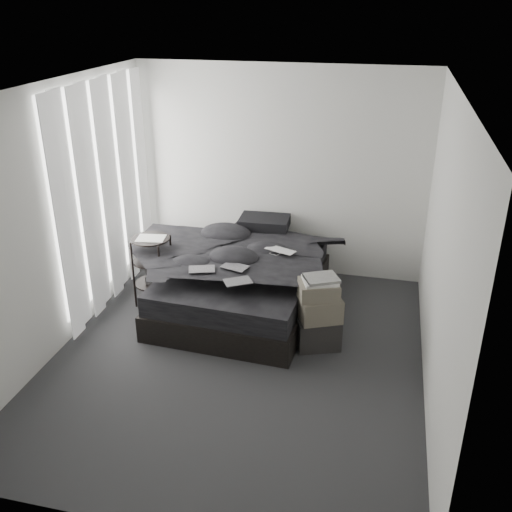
% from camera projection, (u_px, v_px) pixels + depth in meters
% --- Properties ---
extents(floor, '(3.60, 4.20, 0.01)m').
position_uv_depth(floor, '(238.00, 356.00, 5.71)').
color(floor, '#2B2B2D').
rests_on(floor, ground).
extents(ceiling, '(3.60, 4.20, 0.01)m').
position_uv_depth(ceiling, '(233.00, 89.00, 4.62)').
color(ceiling, white).
rests_on(ceiling, ground).
extents(wall_back, '(3.60, 0.01, 2.60)m').
position_uv_depth(wall_back, '(280.00, 173.00, 7.02)').
color(wall_back, silver).
rests_on(wall_back, ground).
extents(wall_front, '(3.60, 0.01, 2.60)m').
position_uv_depth(wall_front, '(141.00, 372.00, 3.31)').
color(wall_front, silver).
rests_on(wall_front, ground).
extents(wall_left, '(0.01, 4.20, 2.60)m').
position_uv_depth(wall_left, '(57.00, 220.00, 5.54)').
color(wall_left, silver).
rests_on(wall_left, ground).
extents(wall_right, '(0.01, 4.20, 2.60)m').
position_uv_depth(wall_right, '(442.00, 256.00, 4.79)').
color(wall_right, silver).
rests_on(wall_right, ground).
extents(window_left, '(0.02, 2.00, 2.30)m').
position_uv_depth(window_left, '(102.00, 188.00, 6.31)').
color(window_left, white).
rests_on(window_left, wall_left).
extents(curtain_left, '(0.06, 2.12, 2.48)m').
position_uv_depth(curtain_left, '(107.00, 194.00, 6.33)').
color(curtain_left, white).
rests_on(curtain_left, wall_left).
extents(bed, '(1.75, 2.24, 0.29)m').
position_uv_depth(bed, '(243.00, 294.00, 6.59)').
color(bed, black).
rests_on(bed, floor).
extents(mattress, '(1.68, 2.17, 0.23)m').
position_uv_depth(mattress, '(243.00, 274.00, 6.48)').
color(mattress, black).
rests_on(mattress, bed).
extents(duvet, '(1.69, 1.92, 0.25)m').
position_uv_depth(duvet, '(241.00, 257.00, 6.34)').
color(duvet, black).
rests_on(duvet, mattress).
extents(pillow_lower, '(0.67, 0.48, 0.15)m').
position_uv_depth(pillow_lower, '(259.00, 232.00, 7.14)').
color(pillow_lower, black).
rests_on(pillow_lower, mattress).
extents(pillow_upper, '(0.62, 0.44, 0.14)m').
position_uv_depth(pillow_upper, '(264.00, 223.00, 7.05)').
color(pillow_upper, black).
rests_on(pillow_upper, pillow_lower).
extents(laptop, '(0.40, 0.33, 0.03)m').
position_uv_depth(laptop, '(278.00, 246.00, 6.27)').
color(laptop, silver).
rests_on(laptop, duvet).
extents(comic_a, '(0.31, 0.25, 0.01)m').
position_uv_depth(comic_a, '(201.00, 262.00, 5.90)').
color(comic_a, black).
rests_on(comic_a, duvet).
extents(comic_b, '(0.31, 0.24, 0.01)m').
position_uv_depth(comic_b, '(235.00, 259.00, 5.95)').
color(comic_b, black).
rests_on(comic_b, duvet).
extents(comic_c, '(0.32, 0.29, 0.01)m').
position_uv_depth(comic_c, '(238.00, 273.00, 5.64)').
color(comic_c, black).
rests_on(comic_c, duvet).
extents(side_stand, '(0.45, 0.45, 0.80)m').
position_uv_depth(side_stand, '(153.00, 271.00, 6.56)').
color(side_stand, black).
rests_on(side_stand, floor).
extents(papers, '(0.34, 0.27, 0.02)m').
position_uv_depth(papers, '(151.00, 239.00, 6.38)').
color(papers, white).
rests_on(papers, side_stand).
extents(floor_books, '(0.22, 0.26, 0.15)m').
position_uv_depth(floor_books, '(153.00, 284.00, 6.97)').
color(floor_books, black).
rests_on(floor_books, floor).
extents(box_lower, '(0.52, 0.47, 0.32)m').
position_uv_depth(box_lower, '(317.00, 332.00, 5.83)').
color(box_lower, black).
rests_on(box_lower, floor).
extents(box_mid, '(0.50, 0.46, 0.24)m').
position_uv_depth(box_mid, '(320.00, 308.00, 5.71)').
color(box_mid, '#5C5649').
rests_on(box_mid, box_lower).
extents(box_upper, '(0.46, 0.41, 0.17)m').
position_uv_depth(box_upper, '(319.00, 290.00, 5.63)').
color(box_upper, '#5C5649').
rests_on(box_upper, box_mid).
extents(art_book_white, '(0.40, 0.36, 0.03)m').
position_uv_depth(art_book_white, '(320.00, 281.00, 5.59)').
color(art_book_white, silver).
rests_on(art_book_white, box_upper).
extents(art_book_snake, '(0.40, 0.37, 0.03)m').
position_uv_depth(art_book_snake, '(321.00, 278.00, 5.56)').
color(art_book_snake, silver).
rests_on(art_book_snake, art_book_white).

